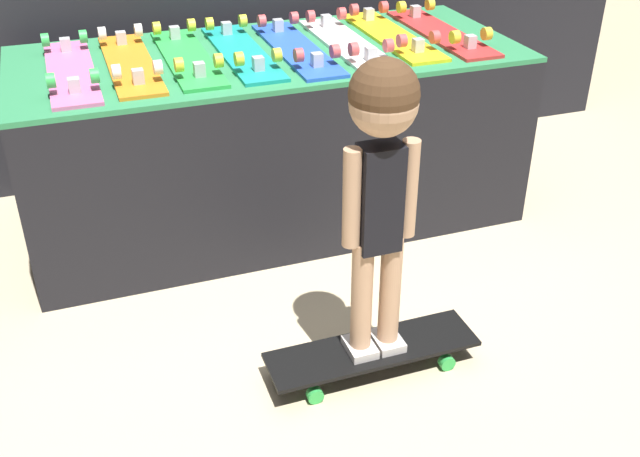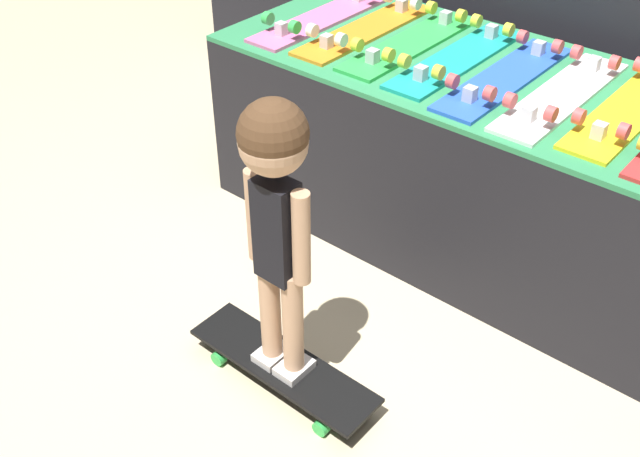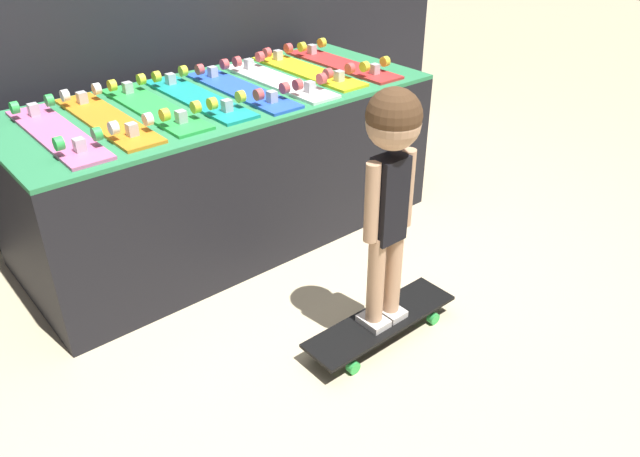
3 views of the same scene
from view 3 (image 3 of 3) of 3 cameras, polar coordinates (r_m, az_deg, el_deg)
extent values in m
plane|color=beige|center=(2.98, -2.03, -4.55)|extent=(16.00, 16.00, 0.00)
cube|color=black|center=(3.22, -8.67, 5.45)|extent=(2.06, 0.89, 0.73)
cube|color=#2D7F4C|center=(3.08, -9.21, 11.78)|extent=(2.06, 0.89, 0.02)
cube|color=pink|center=(2.78, -22.94, 7.99)|extent=(0.17, 0.77, 0.01)
cube|color=#B7B7BC|center=(3.00, -24.72, 9.85)|extent=(0.04, 0.04, 0.05)
cylinder|color=green|center=(3.01, -23.52, 10.70)|extent=(0.03, 0.05, 0.05)
cylinder|color=green|center=(2.97, -26.15, 9.89)|extent=(0.03, 0.05, 0.05)
cube|color=#B7B7BC|center=(2.54, -21.14, 7.13)|extent=(0.04, 0.04, 0.05)
cylinder|color=green|center=(2.55, -19.73, 8.14)|extent=(0.03, 0.05, 0.05)
cylinder|color=green|center=(2.51, -22.78, 7.17)|extent=(0.03, 0.05, 0.05)
cube|color=orange|center=(2.86, -18.92, 9.39)|extent=(0.17, 0.77, 0.01)
cube|color=#B7B7BC|center=(3.08, -20.93, 11.12)|extent=(0.04, 0.04, 0.05)
cylinder|color=white|center=(3.09, -19.76, 11.93)|extent=(0.03, 0.05, 0.05)
cylinder|color=white|center=(3.05, -22.29, 11.19)|extent=(0.03, 0.05, 0.05)
cube|color=#B7B7BC|center=(2.63, -16.81, 8.66)|extent=(0.04, 0.04, 0.05)
cylinder|color=white|center=(2.64, -15.47, 9.61)|extent=(0.03, 0.05, 0.05)
cylinder|color=white|center=(2.59, -18.35, 8.74)|extent=(0.03, 0.05, 0.05)
cube|color=green|center=(2.94, -14.96, 10.58)|extent=(0.17, 0.77, 0.01)
cube|color=#B7B7BC|center=(3.15, -17.18, 12.21)|extent=(0.04, 0.04, 0.05)
cylinder|color=yellow|center=(3.17, -16.04, 12.98)|extent=(0.03, 0.05, 0.05)
cylinder|color=yellow|center=(3.12, -18.48, 12.31)|extent=(0.03, 0.05, 0.05)
cube|color=#B7B7BC|center=(2.71, -12.58, 9.95)|extent=(0.04, 0.04, 0.05)
cylinder|color=yellow|center=(2.74, -11.30, 10.84)|extent=(0.03, 0.05, 0.05)
cylinder|color=yellow|center=(2.67, -14.02, 10.06)|extent=(0.03, 0.05, 0.05)
cube|color=teal|center=(3.03, -11.11, 11.61)|extent=(0.17, 0.77, 0.01)
cube|color=#B7B7BC|center=(3.23, -13.50, 13.16)|extent=(0.04, 0.04, 0.05)
cylinder|color=yellow|center=(3.26, -12.41, 13.89)|extent=(0.03, 0.05, 0.05)
cylinder|color=yellow|center=(3.20, -14.73, 13.29)|extent=(0.03, 0.05, 0.05)
cube|color=#B7B7BC|center=(2.81, -8.50, 11.06)|extent=(0.04, 0.04, 0.05)
cylinder|color=yellow|center=(2.84, -7.28, 11.89)|extent=(0.03, 0.05, 0.05)
cylinder|color=yellow|center=(2.77, -9.84, 11.19)|extent=(0.03, 0.05, 0.05)
cube|color=blue|center=(3.11, -7.23, 12.45)|extent=(0.17, 0.77, 0.01)
cube|color=#B7B7BC|center=(3.31, -9.79, 13.94)|extent=(0.04, 0.04, 0.05)
cylinder|color=#D84C4C|center=(3.34, -8.73, 14.63)|extent=(0.03, 0.05, 0.05)
cylinder|color=#D84C4C|center=(3.27, -10.95, 14.09)|extent=(0.03, 0.05, 0.05)
cube|color=#B7B7BC|center=(2.90, -4.42, 11.93)|extent=(0.04, 0.04, 0.05)
cylinder|color=#D84C4C|center=(2.93, -3.26, 12.71)|extent=(0.03, 0.05, 0.05)
cylinder|color=#D84C4C|center=(2.85, -5.64, 12.09)|extent=(0.03, 0.05, 0.05)
cube|color=white|center=(3.23, -3.87, 13.30)|extent=(0.17, 0.77, 0.01)
cube|color=#B7B7BC|center=(3.42, -6.52, 14.73)|extent=(0.04, 0.04, 0.05)
cylinder|color=#D84C4C|center=(3.45, -5.52, 15.37)|extent=(0.03, 0.05, 0.05)
cylinder|color=#D84C4C|center=(3.38, -7.60, 14.90)|extent=(0.03, 0.05, 0.05)
cube|color=#B7B7BC|center=(3.03, -0.94, 12.82)|extent=(0.04, 0.04, 0.05)
cylinder|color=#D84C4C|center=(3.07, 0.14, 13.55)|extent=(0.03, 0.05, 0.05)
cylinder|color=#D84C4C|center=(2.98, -2.06, 13.01)|extent=(0.03, 0.05, 0.05)
cube|color=yellow|center=(3.39, -1.20, 14.20)|extent=(0.17, 0.77, 0.01)
cube|color=#B7B7BC|center=(3.58, -3.87, 15.55)|extent=(0.04, 0.04, 0.05)
cylinder|color=#D84C4C|center=(3.61, -2.92, 16.14)|extent=(0.03, 0.05, 0.05)
cylinder|color=#D84C4C|center=(3.53, -4.87, 15.73)|extent=(0.03, 0.05, 0.05)
cube|color=#B7B7BC|center=(3.20, 1.75, 13.77)|extent=(0.04, 0.04, 0.05)
cylinder|color=#D84C4C|center=(3.24, 2.75, 14.43)|extent=(0.03, 0.05, 0.05)
cylinder|color=#D84C4C|center=(3.14, 0.73, 13.97)|extent=(0.03, 0.05, 0.05)
cube|color=red|center=(3.51, 2.00, 14.75)|extent=(0.17, 0.77, 0.01)
cube|color=#B7B7BC|center=(3.69, -0.73, 16.07)|extent=(0.04, 0.04, 0.05)
cylinder|color=yellow|center=(3.73, 0.17, 16.63)|extent=(0.03, 0.05, 0.05)
cylinder|color=yellow|center=(3.64, -1.66, 16.27)|extent=(0.03, 0.05, 0.05)
cube|color=#B7B7BC|center=(3.32, 5.02, 14.33)|extent=(0.04, 0.04, 0.05)
cylinder|color=yellow|center=(3.37, 5.96, 14.95)|extent=(0.03, 0.05, 0.05)
cylinder|color=yellow|center=(3.27, 4.10, 14.55)|extent=(0.03, 0.05, 0.05)
cube|color=black|center=(2.60, 5.65, -8.35)|extent=(0.71, 0.19, 0.01)
cube|color=#B7B7BC|center=(2.76, 9.06, -6.86)|extent=(0.04, 0.04, 0.05)
cylinder|color=green|center=(2.82, 7.78, -6.51)|extent=(0.05, 0.03, 0.05)
cylinder|color=green|center=(2.74, 10.30, -8.05)|extent=(0.05, 0.03, 0.05)
cube|color=#B7B7BC|center=(2.50, 1.76, -11.13)|extent=(0.04, 0.04, 0.05)
cylinder|color=green|center=(2.56, 0.51, -10.63)|extent=(0.05, 0.03, 0.05)
cylinder|color=green|center=(2.47, 3.05, -12.53)|extent=(0.05, 0.03, 0.05)
cube|color=silver|center=(2.62, 6.43, -7.54)|extent=(0.09, 0.12, 0.03)
cylinder|color=tan|center=(2.50, 6.70, -3.77)|extent=(0.07, 0.07, 0.39)
cube|color=silver|center=(2.56, 4.91, -8.43)|extent=(0.09, 0.12, 0.03)
cylinder|color=tan|center=(2.44, 5.12, -4.61)|extent=(0.07, 0.07, 0.39)
cube|color=black|center=(2.29, 6.36, 2.70)|extent=(0.13, 0.09, 0.34)
cylinder|color=tan|center=(2.35, 7.92, 3.67)|extent=(0.05, 0.05, 0.31)
cylinder|color=tan|center=(2.23, 4.77, 2.33)|extent=(0.05, 0.05, 0.31)
sphere|color=tan|center=(2.17, 6.81, 9.61)|extent=(0.19, 0.19, 0.19)
sphere|color=#4C331E|center=(2.16, 6.85, 10.21)|extent=(0.20, 0.20, 0.20)
camera|label=1|loc=(0.78, 78.84, 3.53)|focal=42.00mm
camera|label=2|loc=(2.71, 53.61, 24.84)|focal=42.00mm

